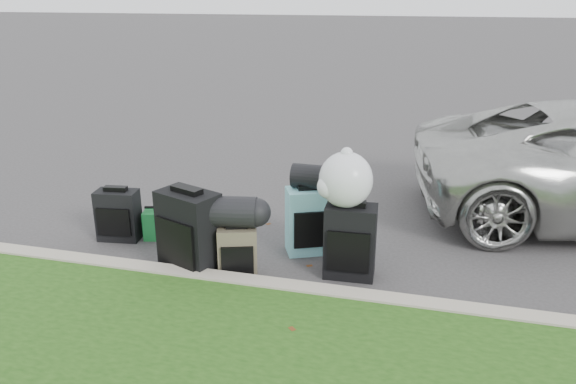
% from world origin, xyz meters
% --- Properties ---
extents(ground, '(120.00, 120.00, 0.00)m').
position_xyz_m(ground, '(0.00, 0.00, 0.00)').
color(ground, '#383535').
rests_on(ground, ground).
extents(curb, '(120.00, 0.18, 0.15)m').
position_xyz_m(curb, '(0.00, -1.00, 0.07)').
color(curb, '#9E937F').
rests_on(curb, ground).
extents(suitcase_small_black, '(0.47, 0.30, 0.55)m').
position_xyz_m(suitcase_small_black, '(-1.87, -0.23, 0.27)').
color(suitcase_small_black, black).
rests_on(suitcase_small_black, ground).
extents(suitcase_large_black_left, '(0.65, 0.52, 0.81)m').
position_xyz_m(suitcase_large_black_left, '(-0.81, -0.74, 0.40)').
color(suitcase_large_black_left, black).
rests_on(suitcase_large_black_left, ground).
extents(suitcase_olive, '(0.41, 0.33, 0.49)m').
position_xyz_m(suitcase_olive, '(-0.35, -0.71, 0.25)').
color(suitcase_olive, '#453E2E').
rests_on(suitcase_olive, ground).
extents(suitcase_teal, '(0.55, 0.45, 0.68)m').
position_xyz_m(suitcase_teal, '(0.19, -0.01, 0.34)').
color(suitcase_teal, '#5EA5AD').
rests_on(suitcase_teal, ground).
extents(suitcase_large_black_right, '(0.48, 0.30, 0.70)m').
position_xyz_m(suitcase_large_black_right, '(0.66, -0.43, 0.35)').
color(suitcase_large_black_right, black).
rests_on(suitcase_large_black_right, ground).
extents(tote_green, '(0.32, 0.28, 0.31)m').
position_xyz_m(tote_green, '(-1.48, -0.10, 0.16)').
color(tote_green, '#1A7734').
rests_on(tote_green, ground).
extents(tote_navy, '(0.27, 0.22, 0.27)m').
position_xyz_m(tote_navy, '(-1.22, -0.04, 0.14)').
color(tote_navy, '#161C4D').
rests_on(tote_navy, ground).
extents(duffel_left, '(0.58, 0.38, 0.29)m').
position_xyz_m(duffel_left, '(-0.44, -0.69, 0.64)').
color(duffel_left, black).
rests_on(duffel_left, suitcase_olive).
extents(duffel_right, '(0.44, 0.25, 0.24)m').
position_xyz_m(duffel_right, '(0.21, 0.02, 0.80)').
color(duffel_right, black).
rests_on(duffel_right, suitcase_teal).
extents(trash_bag, '(0.49, 0.49, 0.49)m').
position_xyz_m(trash_bag, '(0.60, -0.42, 0.95)').
color(trash_bag, white).
rests_on(trash_bag, suitcase_large_black_right).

